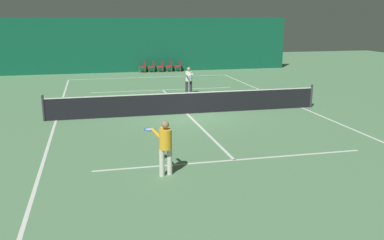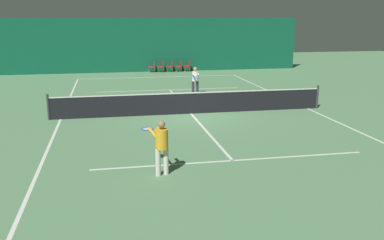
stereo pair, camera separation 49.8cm
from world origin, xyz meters
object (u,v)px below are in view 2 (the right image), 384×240
player_near (161,143)px  tennis_net (191,102)px  courtside_chair_1 (161,66)px  courtside_chair_4 (188,65)px  courtside_chair_0 (152,66)px  courtside_chair_3 (179,65)px  courtside_chair_2 (170,66)px  player_far (195,79)px

player_near → tennis_net: bearing=-35.5°
courtside_chair_1 → courtside_chair_4: same height
tennis_net → player_near: player_near is taller
tennis_net → courtside_chair_1: tennis_net is taller
courtside_chair_0 → courtside_chair_1: size_ratio=1.00×
player_near → courtside_chair_0: 21.75m
tennis_net → courtside_chair_4: 14.78m
player_near → courtside_chair_3: bearing=-29.1°
courtside_chair_2 → courtside_chair_3: size_ratio=1.00×
player_near → player_far: size_ratio=1.01×
courtside_chair_4 → courtside_chair_2: bearing=-90.0°
courtside_chair_0 → tennis_net: bearing=0.6°
tennis_net → player_near: 7.44m
courtside_chair_2 → courtside_chair_4: (1.38, 0.00, 0.00)m
courtside_chair_2 → courtside_chair_4: bearing=90.0°
courtside_chair_0 → courtside_chair_4: size_ratio=1.00×
courtside_chair_1 → courtside_chair_2: 0.69m
courtside_chair_3 → courtside_chair_4: same height
courtside_chair_2 → courtside_chair_3: 0.69m
courtside_chair_1 → courtside_chair_0: bearing=-90.0°
tennis_net → player_near: size_ratio=8.01×
courtside_chair_0 → courtside_chair_1: 0.69m
courtside_chair_0 → courtside_chair_3: (2.06, 0.00, 0.00)m
courtside_chair_0 → courtside_chair_4: (2.75, 0.00, 0.00)m
courtside_chair_3 → tennis_net: bearing=-7.5°
courtside_chair_0 → courtside_chair_4: bearing=90.0°
player_near → courtside_chair_3: 22.04m
player_far → courtside_chair_0: bearing=-164.7°
player_far → courtside_chair_4: 10.05m
courtside_chair_3 → player_far: bearing=-4.5°
courtside_chair_0 → courtside_chair_2: 1.38m
courtside_chair_0 → courtside_chair_2: size_ratio=1.00×
courtside_chair_2 → player_near: bearing=-9.0°
tennis_net → courtside_chair_1: size_ratio=14.29×
tennis_net → courtside_chair_3: bearing=82.5°
courtside_chair_1 → courtside_chair_3: same height
courtside_chair_2 → tennis_net: bearing=-4.8°
tennis_net → courtside_chair_0: 14.55m
tennis_net → player_far: 4.76m
player_near → courtside_chair_0: bearing=-23.7°
player_far → player_near: bearing=-8.0°
courtside_chair_3 → courtside_chair_4: (0.69, 0.00, 0.00)m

